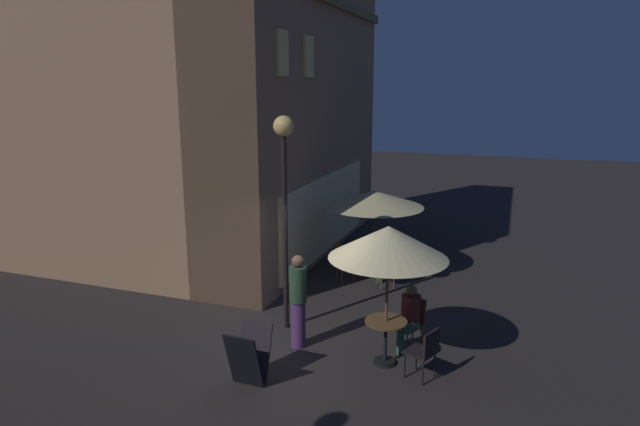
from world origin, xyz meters
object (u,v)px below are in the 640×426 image
Objects in this scene: cafe_chair_0 at (425,349)px; cafe_chair_4 at (342,258)px; patron_seated_0 at (409,314)px; patron_standing_2 at (298,301)px; menu_sandwich_board at (249,356)px; patio_umbrella_0 at (388,243)px; cafe_chair_3 at (404,251)px; cafe_table_1 at (373,256)px; patron_seated_1 at (385,257)px; cafe_chair_2 at (387,265)px; cafe_chair_1 at (413,318)px; cafe_table_0 at (386,333)px; patio_umbrella_1 at (375,199)px; street_lamp_near_corner at (284,171)px.

cafe_chair_4 is (3.95, 2.66, 0.04)m from cafe_chair_0.
patron_standing_2 is (-0.56, 1.91, 0.20)m from patron_seated_0.
cafe_chair_4 is (5.03, 0.05, 0.09)m from menu_sandwich_board.
patio_umbrella_0 reaches higher than cafe_chair_0.
patron_seated_0 is (-4.12, -0.91, 0.13)m from cafe_chair_3.
patron_seated_1 is at bearing -143.85° from cafe_table_1.
patio_umbrella_0 is 3.94m from cafe_chair_2.
cafe_table_1 is at bearing -131.44° from cafe_chair_1.
cafe_table_0 is 0.84× the size of cafe_chair_2.
cafe_chair_1 is 0.97× the size of cafe_chair_3.
menu_sandwich_board is 1.18× the size of cafe_table_1.
patio_umbrella_1 is 2.75× the size of cafe_chair_0.
cafe_chair_2 is at bearing -136.50° from patron_seated_0.
cafe_chair_1 is at bearing -154.58° from patio_umbrella_1.
cafe_table_0 and cafe_table_1 have the same top height.
street_lamp_near_corner is at bearing 119.79° from patron_seated_1.
cafe_chair_0 is (-0.30, -0.72, -1.63)m from patio_umbrella_0.
patio_umbrella_1 is (4.22, 1.31, 1.40)m from cafe_table_0.
patron_standing_2 reaches higher than cafe_chair_0.
cafe_table_0 is at bearing 0.00° from patron_seated_0.
cafe_chair_0 is at bearing 165.51° from cafe_chair_2.
patron_seated_1 is at bearing -0.00° from cafe_chair_2.
cafe_chair_3 is at bearing 7.66° from cafe_table_0.
patron_seated_0 is 0.70× the size of patron_standing_2.
street_lamp_near_corner reaches higher than cafe_chair_1.
patio_umbrella_0 is 1.81m from cafe_chair_0.
cafe_table_0 is (1.38, -1.89, 0.09)m from menu_sandwich_board.
menu_sandwich_board is at bearing 132.40° from patron_seated_1.
cafe_chair_0 is (-0.30, -0.72, -0.04)m from cafe_table_0.
patio_umbrella_0 is (-0.74, -2.16, -0.96)m from street_lamp_near_corner.
patron_standing_2 reaches higher than cafe_chair_2.
cafe_table_0 is at bearing 58.93° from cafe_chair_3.
patio_umbrella_1 is at bearing 31.17° from patron_standing_2.
cafe_chair_4 is at bearing 52.23° from patron_seated_1.
patio_umbrella_1 reaches higher than menu_sandwich_board.
patron_seated_1 is (2.89, -1.29, -2.40)m from street_lamp_near_corner.
patio_umbrella_0 is at bearing 0.00° from patron_seated_0.
cafe_chair_0 is at bearing -109.79° from street_lamp_near_corner.
cafe_table_0 is at bearing -162.77° from cafe_table_1.
cafe_table_1 is 0.76m from patron_seated_1.
patron_seated_1 is (3.63, 0.88, 0.15)m from cafe_table_0.
patio_umbrella_0 is 2.80× the size of cafe_chair_0.
street_lamp_near_corner is 4.01m from cafe_chair_2.
cafe_chair_0 is at bearing -112.46° from patio_umbrella_0.
cafe_chair_4 is at bearing 40.52° from patron_standing_2.
cafe_table_0 is at bearing -108.88° from street_lamp_near_corner.
cafe_chair_2 is (3.82, 1.52, 0.04)m from cafe_chair_0.
patron_seated_0 is (-3.58, -1.58, -1.28)m from patio_umbrella_1.
cafe_table_1 is at bearing -43.36° from cafe_chair_0.
cafe_chair_0 is at bearing -112.46° from cafe_table_0.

